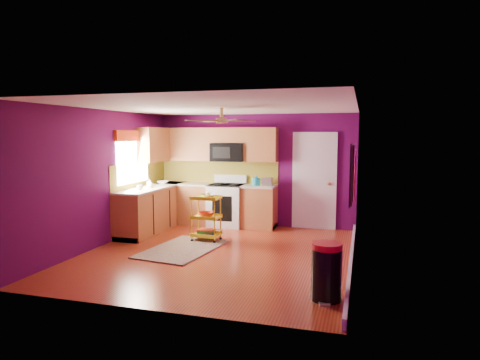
% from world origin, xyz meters
% --- Properties ---
extents(ground, '(5.00, 5.00, 0.00)m').
position_xyz_m(ground, '(0.00, 0.00, 0.00)').
color(ground, maroon).
rests_on(ground, ground).
extents(room_envelope, '(4.54, 5.04, 2.52)m').
position_xyz_m(room_envelope, '(0.03, 0.00, 1.63)').
color(room_envelope, '#510948').
rests_on(room_envelope, ground).
extents(lower_cabinets, '(2.81, 2.31, 0.94)m').
position_xyz_m(lower_cabinets, '(-1.35, 1.82, 0.43)').
color(lower_cabinets, brown).
rests_on(lower_cabinets, ground).
extents(electric_range, '(0.76, 0.66, 1.13)m').
position_xyz_m(electric_range, '(-0.55, 2.17, 0.48)').
color(electric_range, white).
rests_on(electric_range, ground).
extents(upper_cabinetry, '(2.80, 2.30, 1.26)m').
position_xyz_m(upper_cabinetry, '(-1.24, 2.17, 1.80)').
color(upper_cabinetry, brown).
rests_on(upper_cabinetry, ground).
extents(left_window, '(0.08, 1.35, 1.08)m').
position_xyz_m(left_window, '(-2.22, 1.05, 1.74)').
color(left_window, white).
rests_on(left_window, ground).
extents(panel_door, '(0.95, 0.11, 2.15)m').
position_xyz_m(panel_door, '(1.35, 2.47, 1.02)').
color(panel_door, white).
rests_on(panel_door, ground).
extents(right_wall_art, '(0.04, 2.74, 1.04)m').
position_xyz_m(right_wall_art, '(2.23, -0.34, 1.44)').
color(right_wall_art, black).
rests_on(right_wall_art, ground).
extents(ceiling_fan, '(1.01, 1.01, 0.26)m').
position_xyz_m(ceiling_fan, '(0.00, 0.20, 2.29)').
color(ceiling_fan, '#BF8C3F').
rests_on(ceiling_fan, ground).
extents(shag_rug, '(1.27, 1.84, 0.02)m').
position_xyz_m(shag_rug, '(-0.69, 0.06, 0.01)').
color(shag_rug, black).
rests_on(shag_rug, ground).
extents(rolling_cart, '(0.54, 0.40, 0.95)m').
position_xyz_m(rolling_cart, '(-0.51, 0.77, 0.49)').
color(rolling_cart, yellow).
rests_on(rolling_cart, ground).
extents(trash_can, '(0.48, 0.48, 0.72)m').
position_xyz_m(trash_can, '(1.96, -1.60, 0.36)').
color(trash_can, black).
rests_on(trash_can, ground).
extents(teal_kettle, '(0.18, 0.18, 0.21)m').
position_xyz_m(teal_kettle, '(0.12, 2.20, 1.02)').
color(teal_kettle, '#137791').
rests_on(teal_kettle, lower_cabinets).
extents(toaster, '(0.22, 0.15, 0.18)m').
position_xyz_m(toaster, '(0.37, 2.17, 1.03)').
color(toaster, beige).
rests_on(toaster, lower_cabinets).
extents(soap_bottle_a, '(0.08, 0.08, 0.17)m').
position_xyz_m(soap_bottle_a, '(-2.00, 1.30, 1.03)').
color(soap_bottle_a, '#EA3F72').
rests_on(soap_bottle_a, lower_cabinets).
extents(soap_bottle_b, '(0.13, 0.13, 0.16)m').
position_xyz_m(soap_bottle_b, '(-1.93, 1.22, 1.02)').
color(soap_bottle_b, white).
rests_on(soap_bottle_b, lower_cabinets).
extents(counter_dish, '(0.26, 0.26, 0.06)m').
position_xyz_m(counter_dish, '(-1.98, 1.92, 0.97)').
color(counter_dish, white).
rests_on(counter_dish, lower_cabinets).
extents(counter_cup, '(0.13, 0.13, 0.10)m').
position_xyz_m(counter_cup, '(-1.94, 0.81, 0.99)').
color(counter_cup, white).
rests_on(counter_cup, lower_cabinets).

